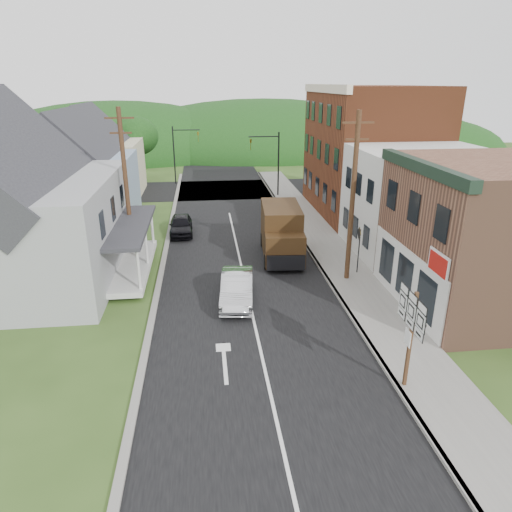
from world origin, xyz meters
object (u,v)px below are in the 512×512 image
object	(u,v)px
route_sign_cluster	(411,326)
warning_sign	(359,243)
dark_sedan	(181,225)
delivery_van	(282,233)
silver_sedan	(237,288)

from	to	relation	value
route_sign_cluster	warning_sign	bearing A→B (deg)	82.57
route_sign_cluster	warning_sign	size ratio (longest dim) A/B	1.34
dark_sedan	warning_sign	world-z (taller)	warning_sign
delivery_van	warning_sign	world-z (taller)	delivery_van
delivery_van	warning_sign	xyz separation A→B (m)	(3.78, -3.31, 0.29)
silver_sedan	warning_sign	size ratio (longest dim) A/B	1.62
delivery_van	warning_sign	size ratio (longest dim) A/B	2.14
delivery_van	route_sign_cluster	xyz separation A→B (m)	(2.14, -13.46, 0.91)
dark_sedan	warning_sign	distance (m)	13.37
dark_sedan	delivery_van	bearing A→B (deg)	-41.22
silver_sedan	warning_sign	distance (m)	7.55
delivery_van	dark_sedan	bearing A→B (deg)	144.57
dark_sedan	route_sign_cluster	world-z (taller)	route_sign_cluster
dark_sedan	route_sign_cluster	bearing A→B (deg)	-67.04
dark_sedan	warning_sign	size ratio (longest dim) A/B	1.47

